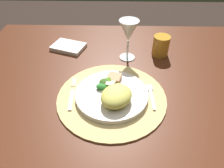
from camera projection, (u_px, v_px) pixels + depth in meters
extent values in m
cube|color=#4B2110|center=(118.00, 91.00, 0.77)|extent=(1.27, 1.07, 0.02)
cylinder|color=#4B2210|center=(33.00, 83.00, 1.35)|extent=(0.09, 0.09, 0.69)
cylinder|color=#47220E|center=(203.00, 86.00, 1.33)|extent=(0.09, 0.09, 0.69)
cylinder|color=tan|center=(112.00, 97.00, 0.72)|extent=(0.38, 0.38, 0.01)
cylinder|color=silver|center=(112.00, 94.00, 0.72)|extent=(0.25, 0.25, 0.02)
ellipsoid|color=#D7CE5B|center=(116.00, 96.00, 0.66)|extent=(0.14, 0.15, 0.05)
ellipsoid|color=#2C7B2D|center=(103.00, 86.00, 0.72)|extent=(0.05, 0.03, 0.02)
ellipsoid|color=#477617|center=(107.00, 82.00, 0.74)|extent=(0.06, 0.07, 0.02)
ellipsoid|color=#34571E|center=(105.00, 83.00, 0.73)|extent=(0.05, 0.05, 0.02)
cube|color=beige|center=(112.00, 82.00, 0.72)|extent=(0.03, 0.03, 0.01)
cube|color=beige|center=(109.00, 83.00, 0.72)|extent=(0.03, 0.02, 0.00)
cube|color=tan|center=(114.00, 78.00, 0.76)|extent=(0.06, 0.06, 0.02)
cube|color=silver|center=(71.00, 100.00, 0.71)|extent=(0.02, 0.10, 0.00)
cube|color=silver|center=(72.00, 82.00, 0.78)|extent=(0.01, 0.05, 0.00)
cube|color=silver|center=(73.00, 82.00, 0.78)|extent=(0.01, 0.05, 0.00)
cube|color=silver|center=(74.00, 82.00, 0.78)|extent=(0.01, 0.05, 0.00)
cube|color=silver|center=(76.00, 82.00, 0.78)|extent=(0.01, 0.05, 0.00)
cube|color=silver|center=(152.00, 100.00, 0.71)|extent=(0.01, 0.10, 0.00)
ellipsoid|color=silver|center=(150.00, 87.00, 0.75)|extent=(0.02, 0.04, 0.01)
cube|color=white|center=(68.00, 47.00, 0.97)|extent=(0.17, 0.14, 0.02)
cylinder|color=silver|center=(127.00, 57.00, 0.92)|extent=(0.07, 0.07, 0.00)
cylinder|color=silver|center=(128.00, 49.00, 0.89)|extent=(0.01, 0.01, 0.08)
cone|color=silver|center=(129.00, 31.00, 0.83)|extent=(0.08, 0.08, 0.09)
cylinder|color=#C4872A|center=(161.00, 46.00, 0.91)|extent=(0.07, 0.07, 0.09)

